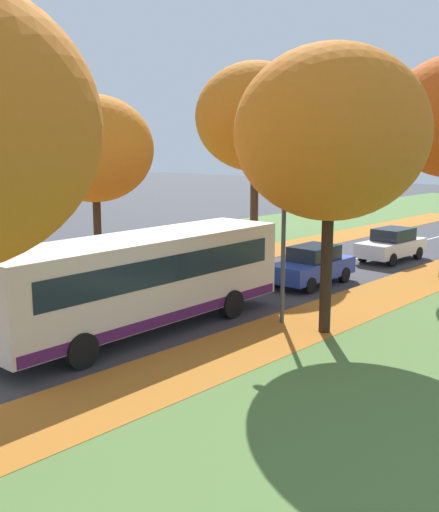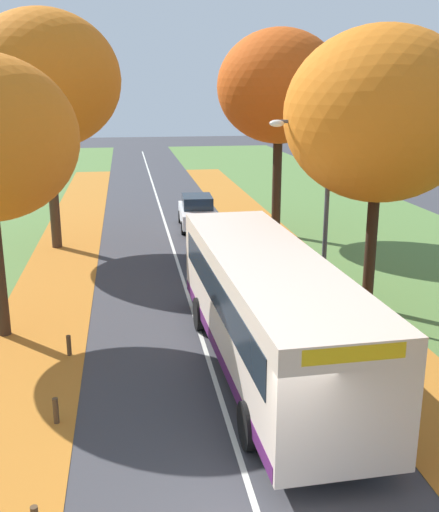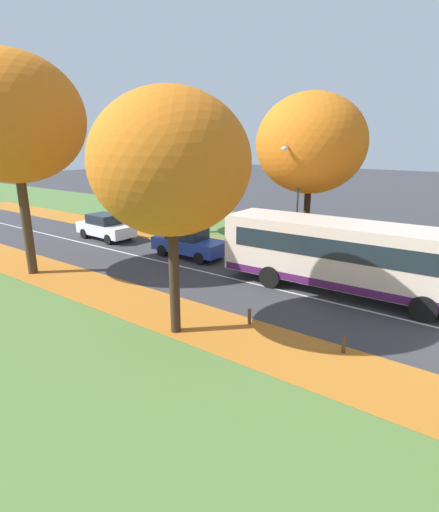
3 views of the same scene
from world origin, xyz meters
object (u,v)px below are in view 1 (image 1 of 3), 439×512
(bollard_fourth, at_px, (93,288))
(streetlamp_right, at_px, (276,208))
(bollard_third, at_px, (12,304))
(car_blue_lead, at_px, (312,265))
(tree_right_near, at_px, (331,134))
(car_white_following, at_px, (392,245))
(tree_left_mid, at_px, (255,117))
(bus, at_px, (142,277))
(tree_left_near, at_px, (94,149))

(bollard_fourth, xyz_separation_m, streetlamp_right, (7.27, 2.02, 3.45))
(bollard_third, distance_m, bollard_fourth, 3.36)
(car_blue_lead, bearing_deg, streetlamp_right, -68.49)
(tree_right_near, distance_m, car_white_following, 13.83)
(tree_left_mid, distance_m, car_blue_lead, 10.13)
(tree_right_near, xyz_separation_m, streetlamp_right, (-1.88, -0.13, -2.30))
(tree_left_mid, distance_m, tree_right_near, 14.18)
(bollard_fourth, height_order, bus, bus)
(car_blue_lead, relative_size, car_white_following, 0.99)
(bollard_fourth, bearing_deg, car_white_following, 70.22)
(car_white_following, bearing_deg, tree_right_near, -71.80)
(tree_left_near, height_order, tree_right_near, tree_right_near)
(tree_right_near, bearing_deg, car_blue_lead, 127.71)
(bollard_fourth, bearing_deg, tree_left_near, 138.68)
(tree_right_near, xyz_separation_m, bollard_fourth, (-9.15, -2.14, -5.76))
(streetlamp_right, height_order, car_blue_lead, streetlamp_right)
(tree_left_near, bearing_deg, tree_right_near, 2.28)
(bollard_third, xyz_separation_m, car_white_following, (5.14, 17.67, 0.52))
(car_blue_lead, bearing_deg, tree_left_mid, 147.42)
(streetlamp_right, bearing_deg, bus, -122.88)
(bollard_fourth, bearing_deg, streetlamp_right, 15.51)
(car_white_following, bearing_deg, bollard_third, -106.21)
(tree_right_near, distance_m, car_blue_lead, 8.29)
(streetlamp_right, height_order, car_white_following, streetlamp_right)
(bollard_third, height_order, bollard_fourth, bollard_third)
(tree_left_mid, xyz_separation_m, bollard_fourth, (1.46, -11.50, -6.85))
(tree_right_near, distance_m, bollard_third, 12.12)
(streetlamp_right, height_order, bus, streetlamp_right)
(tree_left_near, distance_m, car_white_following, 15.21)
(streetlamp_right, distance_m, car_blue_lead, 6.32)
(bus, relative_size, car_blue_lead, 2.48)
(bollard_third, bearing_deg, car_blue_lead, 63.82)
(tree_left_mid, relative_size, car_blue_lead, 2.36)
(bus, xyz_separation_m, car_white_following, (0.22, 15.91, -0.89))
(tree_left_near, xyz_separation_m, streetlamp_right, (9.21, 0.31, -1.80))
(tree_right_near, relative_size, bollard_fourth, 15.25)
(tree_left_near, distance_m, car_blue_lead, 10.20)
(bollard_third, relative_size, bollard_fourth, 1.03)
(bollard_third, distance_m, car_white_following, 18.41)
(tree_left_mid, distance_m, bus, 15.55)
(tree_right_near, xyz_separation_m, bus, (-4.22, -3.74, -4.34))
(bus, relative_size, car_white_following, 2.46)
(tree_left_near, bearing_deg, bollard_third, -68.98)
(bollard_third, height_order, car_white_following, car_white_following)
(streetlamp_right, distance_m, bus, 4.76)
(bollard_fourth, bearing_deg, bollard_third, -89.86)
(tree_left_mid, relative_size, car_white_following, 2.34)
(tree_left_mid, height_order, tree_right_near, tree_left_mid)
(car_white_following, bearing_deg, bollard_fourth, -109.78)
(bus, distance_m, car_white_following, 15.94)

